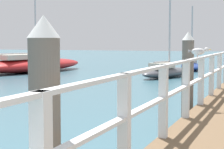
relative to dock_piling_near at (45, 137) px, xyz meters
name	(u,v)px	position (x,y,z in m)	size (l,w,h in m)	color
pier_railing	(207,72)	(0.38, 6.85, 0.09)	(0.12, 18.49, 1.09)	white
dock_piling_near	(45,137)	(0.00, 0.00, 0.00)	(0.29, 0.29, 2.17)	#6B6056
dock_piling_far	(188,77)	(0.00, 6.40, 0.00)	(0.29, 0.29, 2.17)	#6B6056
seagull_foreground	(198,51)	(0.39, 5.56, 0.64)	(0.47, 0.22, 0.21)	white
boat_1	(30,64)	(-12.48, 18.50, -0.60)	(4.89, 9.25, 12.14)	red
boat_5	(191,65)	(-3.26, 24.08, -0.77)	(2.43, 4.24, 4.30)	navy
boat_6	(167,71)	(-3.41, 17.90, -0.74)	(2.53, 4.46, 5.71)	#4C4C51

